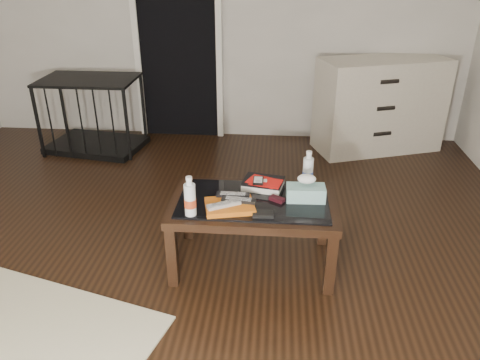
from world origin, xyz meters
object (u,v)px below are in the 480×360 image
object	(u,v)px
pet_crate	(95,126)
tissue_box	(306,193)
water_bottle_left	(190,196)
coffee_table	(253,209)
textbook	(263,184)
water_bottle_right	(308,169)
dresser	(380,105)

from	to	relation	value
pet_crate	tissue_box	world-z (taller)	pet_crate
water_bottle_left	tissue_box	xyz separation A→B (m)	(0.66, 0.23, -0.07)
pet_crate	water_bottle_left	xyz separation A→B (m)	(1.35, -2.02, 0.35)
coffee_table	pet_crate	size ratio (longest dim) A/B	1.01
textbook	tissue_box	size ratio (longest dim) A/B	1.09
textbook	tissue_box	bearing A→B (deg)	-18.17
water_bottle_right	coffee_table	bearing A→B (deg)	-147.08
textbook	water_bottle_right	size ratio (longest dim) A/B	1.05
pet_crate	tissue_box	size ratio (longest dim) A/B	4.29
coffee_table	water_bottle_right	distance (m)	0.44
water_bottle_right	water_bottle_left	bearing A→B (deg)	-148.22
coffee_table	textbook	size ratio (longest dim) A/B	4.00
coffee_table	textbook	bearing A→B (deg)	73.24
tissue_box	coffee_table	bearing A→B (deg)	-177.10
water_bottle_left	tissue_box	distance (m)	0.70
textbook	water_bottle_left	world-z (taller)	water_bottle_left
dresser	textbook	size ratio (longest dim) A/B	5.19
textbook	water_bottle_right	distance (m)	0.30
water_bottle_left	tissue_box	bearing A→B (deg)	19.30
dresser	pet_crate	size ratio (longest dim) A/B	1.32
dresser	coffee_table	bearing A→B (deg)	-137.78
coffee_table	tissue_box	xyz separation A→B (m)	(0.31, 0.03, 0.11)
water_bottle_right	tissue_box	size ratio (longest dim) A/B	1.03
pet_crate	water_bottle_left	bearing A→B (deg)	-46.87
dresser	pet_crate	distance (m)	2.83
pet_crate	water_bottle_right	xyz separation A→B (m)	(2.02, -1.60, 0.35)
textbook	water_bottle_left	size ratio (longest dim) A/B	1.05
dresser	textbook	world-z (taller)	dresser
coffee_table	water_bottle_right	world-z (taller)	water_bottle_right
textbook	water_bottle_left	distance (m)	0.56
pet_crate	textbook	size ratio (longest dim) A/B	3.95
pet_crate	tissue_box	xyz separation A→B (m)	(2.01, -1.79, 0.28)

